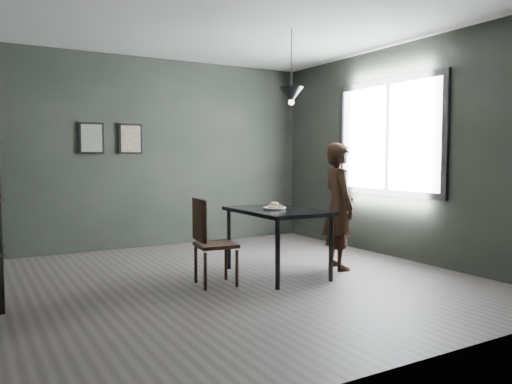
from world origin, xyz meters
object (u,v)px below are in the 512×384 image
wood_chair (208,236)px  pendant_lamp (291,95)px  white_plate (275,209)px  woman (339,206)px  cafe_table (277,216)px

wood_chair → pendant_lamp: size_ratio=1.05×
wood_chair → pendant_lamp: 1.91m
white_plate → wood_chair: bearing=-176.2°
white_plate → woman: bearing=-6.9°
pendant_lamp → wood_chair: bearing=-172.4°
woman → wood_chair: size_ratio=1.65×
cafe_table → pendant_lamp: (0.25, 0.10, 1.38)m
woman → wood_chair: woman is taller
wood_chair → woman: bearing=5.7°
cafe_table → pendant_lamp: size_ratio=1.39×
white_plate → wood_chair: 0.88m
cafe_table → wood_chair: 0.89m
cafe_table → woman: 0.82m
woman → pendant_lamp: bearing=85.5°
white_plate → wood_chair: wood_chair is taller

